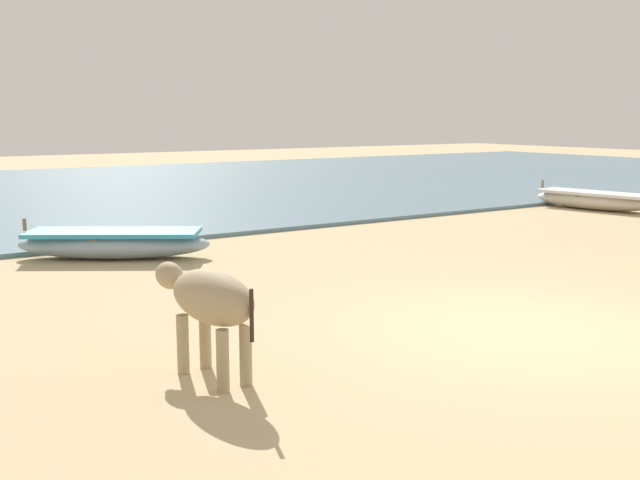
{
  "coord_description": "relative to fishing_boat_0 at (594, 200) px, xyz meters",
  "views": [
    {
      "loc": [
        -6.31,
        -5.35,
        2.29
      ],
      "look_at": [
        -0.51,
        3.22,
        0.6
      ],
      "focal_mm": 43.01,
      "sensor_mm": 36.0,
      "label": 1
    }
  ],
  "objects": [
    {
      "name": "cow_adult_dun",
      "position": [
        -13.21,
        -5.8,
        0.46
      ],
      "size": [
        0.57,
        1.5,
        0.98
      ],
      "rotation": [
        0.0,
        0.0,
        1.7
      ],
      "color": "tan",
      "rests_on": "ground"
    },
    {
      "name": "sea_water",
      "position": [
        -9.73,
        11.19,
        -0.2
      ],
      "size": [
        60.0,
        20.0,
        0.08
      ],
      "primitive_type": "cube",
      "color": "slate",
      "rests_on": "ground"
    },
    {
      "name": "ground",
      "position": [
        -9.73,
        -6.36,
        -0.24
      ],
      "size": [
        80.0,
        80.0,
        0.0
      ],
      "primitive_type": "plane",
      "color": "tan"
    },
    {
      "name": "fishing_boat_0",
      "position": [
        0.0,
        0.0,
        0.0
      ],
      "size": [
        1.34,
        3.21,
        0.63
      ],
      "rotation": [
        0.0,
        0.0,
        1.72
      ],
      "color": "beige",
      "rests_on": "ground"
    },
    {
      "name": "fishing_boat_1",
      "position": [
        -11.97,
        0.25,
        0.01
      ],
      "size": [
        3.1,
        2.47,
        0.66
      ],
      "rotation": [
        0.0,
        0.0,
        2.56
      ],
      "color": "#8CA5B7",
      "rests_on": "ground"
    }
  ]
}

